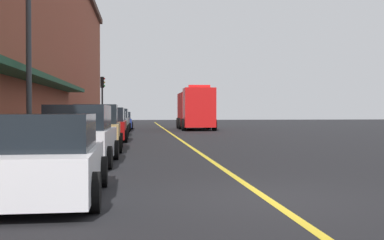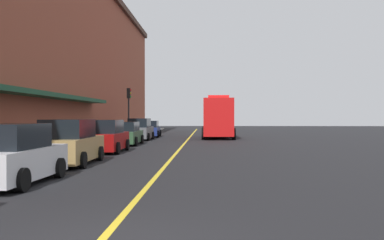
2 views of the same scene
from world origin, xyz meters
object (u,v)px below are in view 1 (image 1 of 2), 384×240
parked_car_5 (118,121)px  parked_car_6 (121,121)px  parked_car_4 (114,124)px  parking_meter_2 (44,127)px  traffic_light_near (102,92)px  parking_meter_1 (98,118)px  parking_meter_0 (100,118)px  parking_meter_3 (99,118)px  parked_car_3 (108,126)px  parked_car_1 (80,137)px  fire_truck (195,109)px  street_lamp_left (29,27)px  parked_car_2 (97,129)px  parked_car_0 (47,159)px

parked_car_5 → parked_car_6: parked_car_5 is taller
parked_car_4 → parking_meter_2: parked_car_4 is taller
traffic_light_near → parked_car_5: bearing=-61.0°
parking_meter_1 → parking_meter_2: bearing=-90.0°
parked_car_5 → parking_meter_0: size_ratio=3.14×
parking_meter_1 → parking_meter_3: same height
parked_car_3 → parked_car_4: (-0.04, 6.07, -0.08)m
parked_car_1 → parking_meter_1: 21.96m
parked_car_1 → parked_car_4: (0.08, 17.25, -0.07)m
fire_truck → parking_meter_2: fire_truck is taller
parked_car_6 → parking_meter_2: (-1.47, -27.17, 0.33)m
parked_car_3 → traffic_light_near: size_ratio=1.02×
parking_meter_2 → traffic_light_near: traffic_light_near is taller
parking_meter_0 → street_lamp_left: street_lamp_left is taller
parking_meter_2 → traffic_light_near: 24.41m
parked_car_5 → street_lamp_left: (-2.03, -21.25, 3.57)m
parked_car_1 → traffic_light_near: (-1.27, 25.82, 2.33)m
fire_truck → traffic_light_near: size_ratio=1.79×
parked_car_2 → parking_meter_3: (-1.38, 17.50, 0.20)m
parked_car_1 → parked_car_2: 5.22m
parked_car_0 → traffic_light_near: traffic_light_near is taller
parked_car_4 → parking_meter_2: size_ratio=3.43×
parked_car_1 → parking_meter_1: size_ratio=3.24×
parked_car_0 → parking_meter_2: parked_car_0 is taller
parked_car_3 → parking_meter_0: (-1.45, 13.30, 0.23)m
parked_car_0 → traffic_light_near: bearing=1.1°
parking_meter_0 → parking_meter_2: 22.98m
parked_car_1 → parked_car_6: parked_car_1 is taller
parked_car_3 → parking_meter_2: parked_car_3 is taller
parked_car_0 → parked_car_2: parked_car_2 is taller
parked_car_0 → parked_car_1: size_ratio=0.97×
parking_meter_0 → parking_meter_3: (0.00, -1.76, 0.00)m
parked_car_1 → parked_car_2: parked_car_2 is taller
parked_car_2 → parked_car_5: parked_car_2 is taller
parked_car_1 → street_lamp_left: size_ratio=0.62×
parked_car_1 → street_lamp_left: street_lamp_left is taller
parked_car_1 → parked_car_2: (0.05, 5.22, 0.04)m
parking_meter_0 → parking_meter_2: same height
parked_car_2 → parked_car_3: 5.96m
parked_car_1 → parked_car_6: (0.14, 28.67, -0.09)m
parked_car_6 → traffic_light_near: (-1.41, -2.86, 2.42)m
parked_car_4 → parking_meter_3: 5.66m
parked_car_2 → traffic_light_near: bearing=2.3°
street_lamp_left → traffic_light_near: bearing=88.4°
traffic_light_near → parked_car_0: bearing=-87.5°
traffic_light_near → parked_car_1: bearing=-87.2°
fire_truck → traffic_light_near: (-7.88, -0.94, 1.39)m
parked_car_6 → fire_truck: fire_truck is taller
parked_car_3 → parking_meter_2: 9.78m
parked_car_4 → parking_meter_0: parked_car_4 is taller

